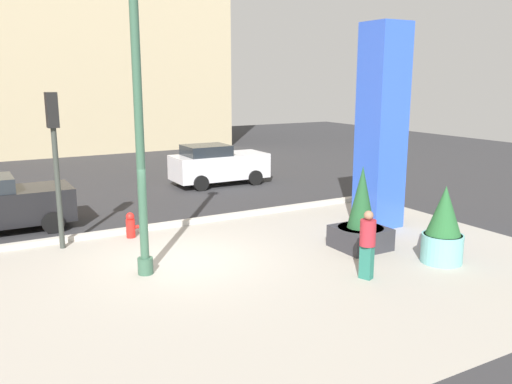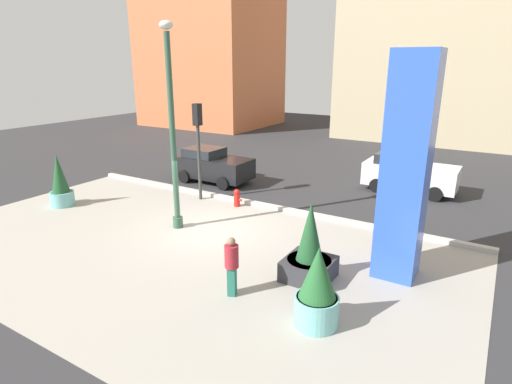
{
  "view_description": "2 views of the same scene",
  "coord_description": "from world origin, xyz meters",
  "px_view_note": "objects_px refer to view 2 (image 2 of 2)",
  "views": [
    {
      "loc": [
        -4.7,
        -11.97,
        4.49
      ],
      "look_at": [
        2.15,
        0.1,
        1.53
      ],
      "focal_mm": 37.41,
      "sensor_mm": 36.0,
      "label": 1
    },
    {
      "loc": [
        8.61,
        -10.97,
        5.76
      ],
      "look_at": [
        1.58,
        0.63,
        1.51
      ],
      "focal_mm": 29.07,
      "sensor_mm": 36.0,
      "label": 2
    }
  ],
  "objects_px": {
    "fire_hydrant": "(237,198)",
    "car_passing_lane": "(408,173)",
    "potted_plant_near_left": "(60,184)",
    "potted_plant_by_pillar": "(309,252)",
    "pedestrian_by_curb": "(232,264)",
    "art_pillar_blue": "(406,170)",
    "traffic_light_far_side": "(198,135)",
    "potted_plant_near_right": "(317,290)",
    "car_far_lane": "(213,165)",
    "lamp_post": "(173,134)"
  },
  "relations": [
    {
      "from": "traffic_light_far_side",
      "to": "car_far_lane",
      "type": "relative_size",
      "value": 1.08
    },
    {
      "from": "car_far_lane",
      "to": "traffic_light_far_side",
      "type": "bearing_deg",
      "value": -64.09
    },
    {
      "from": "pedestrian_by_curb",
      "to": "car_far_lane",
      "type": "bearing_deg",
      "value": 129.53
    },
    {
      "from": "potted_plant_near_left",
      "to": "potted_plant_by_pillar",
      "type": "xyz_separation_m",
      "value": [
        11.41,
        -0.31,
        -0.1
      ]
    },
    {
      "from": "traffic_light_far_side",
      "to": "art_pillar_blue",
      "type": "bearing_deg",
      "value": -15.29
    },
    {
      "from": "car_far_lane",
      "to": "car_passing_lane",
      "type": "height_order",
      "value": "car_passing_lane"
    },
    {
      "from": "art_pillar_blue",
      "to": "traffic_light_far_side",
      "type": "height_order",
      "value": "art_pillar_blue"
    },
    {
      "from": "art_pillar_blue",
      "to": "pedestrian_by_curb",
      "type": "xyz_separation_m",
      "value": [
        -3.33,
        -3.32,
        -2.16
      ]
    },
    {
      "from": "potted_plant_near_left",
      "to": "car_passing_lane",
      "type": "distance_m",
      "value": 15.32
    },
    {
      "from": "potted_plant_near_left",
      "to": "traffic_light_far_side",
      "type": "bearing_deg",
      "value": 39.54
    },
    {
      "from": "potted_plant_near_left",
      "to": "fire_hydrant",
      "type": "relative_size",
      "value": 2.92
    },
    {
      "from": "potted_plant_near_right",
      "to": "traffic_light_far_side",
      "type": "height_order",
      "value": "traffic_light_far_side"
    },
    {
      "from": "potted_plant_by_pillar",
      "to": "traffic_light_far_side",
      "type": "relative_size",
      "value": 0.54
    },
    {
      "from": "lamp_post",
      "to": "potted_plant_near_right",
      "type": "bearing_deg",
      "value": -23.13
    },
    {
      "from": "potted_plant_by_pillar",
      "to": "pedestrian_by_curb",
      "type": "height_order",
      "value": "potted_plant_by_pillar"
    },
    {
      "from": "pedestrian_by_curb",
      "to": "traffic_light_far_side",
      "type": "bearing_deg",
      "value": 134.26
    },
    {
      "from": "lamp_post",
      "to": "pedestrian_by_curb",
      "type": "relative_size",
      "value": 4.38
    },
    {
      "from": "potted_plant_by_pillar",
      "to": "art_pillar_blue",
      "type": "bearing_deg",
      "value": 37.67
    },
    {
      "from": "potted_plant_near_left",
      "to": "fire_hydrant",
      "type": "distance_m",
      "value": 7.36
    },
    {
      "from": "potted_plant_near_left",
      "to": "traffic_light_far_side",
      "type": "height_order",
      "value": "traffic_light_far_side"
    },
    {
      "from": "potted_plant_near_left",
      "to": "pedestrian_by_curb",
      "type": "bearing_deg",
      "value": -11.81
    },
    {
      "from": "fire_hydrant",
      "to": "car_passing_lane",
      "type": "relative_size",
      "value": 0.18
    },
    {
      "from": "potted_plant_by_pillar",
      "to": "fire_hydrant",
      "type": "relative_size",
      "value": 3.0
    },
    {
      "from": "potted_plant_near_right",
      "to": "car_passing_lane",
      "type": "height_order",
      "value": "potted_plant_near_right"
    },
    {
      "from": "lamp_post",
      "to": "traffic_light_far_side",
      "type": "xyz_separation_m",
      "value": [
        -1.33,
        3.0,
        -0.6
      ]
    },
    {
      "from": "potted_plant_near_right",
      "to": "car_far_lane",
      "type": "height_order",
      "value": "potted_plant_near_right"
    },
    {
      "from": "art_pillar_blue",
      "to": "car_far_lane",
      "type": "distance_m",
      "value": 11.56
    },
    {
      "from": "potted_plant_near_left",
      "to": "potted_plant_near_right",
      "type": "xyz_separation_m",
      "value": [
        12.44,
        -2.18,
        -0.04
      ]
    },
    {
      "from": "art_pillar_blue",
      "to": "car_far_lane",
      "type": "relative_size",
      "value": 1.59
    },
    {
      "from": "potted_plant_near_right",
      "to": "pedestrian_by_curb",
      "type": "bearing_deg",
      "value": 178.25
    },
    {
      "from": "art_pillar_blue",
      "to": "fire_hydrant",
      "type": "height_order",
      "value": "art_pillar_blue"
    },
    {
      "from": "car_passing_lane",
      "to": "pedestrian_by_curb",
      "type": "distance_m",
      "value": 11.86
    },
    {
      "from": "car_far_lane",
      "to": "lamp_post",
      "type": "bearing_deg",
      "value": -65.12
    },
    {
      "from": "potted_plant_near_right",
      "to": "fire_hydrant",
      "type": "height_order",
      "value": "potted_plant_near_right"
    },
    {
      "from": "potted_plant_near_left",
      "to": "potted_plant_by_pillar",
      "type": "distance_m",
      "value": 11.42
    },
    {
      "from": "potted_plant_near_left",
      "to": "car_far_lane",
      "type": "relative_size",
      "value": 0.57
    },
    {
      "from": "car_far_lane",
      "to": "pedestrian_by_curb",
      "type": "xyz_separation_m",
      "value": [
        6.86,
        -8.31,
        0.04
      ]
    },
    {
      "from": "traffic_light_far_side",
      "to": "car_passing_lane",
      "type": "xyz_separation_m",
      "value": [
        7.49,
        5.94,
        -1.96
      ]
    },
    {
      "from": "fire_hydrant",
      "to": "traffic_light_far_side",
      "type": "distance_m",
      "value": 3.11
    },
    {
      "from": "car_passing_lane",
      "to": "pedestrian_by_curb",
      "type": "height_order",
      "value": "car_passing_lane"
    },
    {
      "from": "lamp_post",
      "to": "car_far_lane",
      "type": "bearing_deg",
      "value": 114.88
    },
    {
      "from": "fire_hydrant",
      "to": "car_far_lane",
      "type": "relative_size",
      "value": 0.2
    },
    {
      "from": "potted_plant_by_pillar",
      "to": "pedestrian_by_curb",
      "type": "relative_size",
      "value": 1.4
    },
    {
      "from": "lamp_post",
      "to": "pedestrian_by_curb",
      "type": "xyz_separation_m",
      "value": [
        4.29,
        -2.77,
        -2.54
      ]
    },
    {
      "from": "art_pillar_blue",
      "to": "pedestrian_by_curb",
      "type": "relative_size",
      "value": 3.8
    },
    {
      "from": "potted_plant_near_left",
      "to": "potted_plant_near_right",
      "type": "height_order",
      "value": "potted_plant_near_left"
    },
    {
      "from": "car_far_lane",
      "to": "car_passing_lane",
      "type": "distance_m",
      "value": 9.36
    },
    {
      "from": "art_pillar_blue",
      "to": "potted_plant_by_pillar",
      "type": "height_order",
      "value": "art_pillar_blue"
    },
    {
      "from": "potted_plant_near_right",
      "to": "fire_hydrant",
      "type": "distance_m",
      "value": 8.49
    },
    {
      "from": "potted_plant_near_right",
      "to": "pedestrian_by_curb",
      "type": "relative_size",
      "value": 1.21
    }
  ]
}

